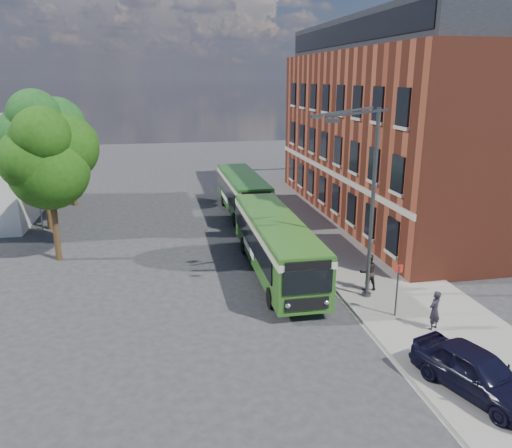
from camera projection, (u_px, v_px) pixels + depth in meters
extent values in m
plane|color=#2B2B2D|center=(253.00, 290.00, 24.94)|extent=(120.00, 120.00, 0.00)
cube|color=gray|center=(332.00, 234.00, 33.73)|extent=(6.00, 48.00, 0.15)
cube|color=beige|center=(289.00, 237.00, 33.19)|extent=(0.12, 48.00, 0.01)
cube|color=maroon|center=(407.00, 136.00, 37.11)|extent=(12.00, 26.00, 12.00)
cube|color=#B9B09D|center=(329.00, 171.00, 36.68)|extent=(0.12, 26.00, 0.35)
cube|color=black|center=(416.00, 35.00, 35.10)|extent=(10.80, 24.80, 2.20)
cube|color=black|center=(343.00, 34.00, 34.11)|extent=(0.08, 24.00, 1.40)
cylinder|color=#393C3E|center=(35.00, 166.00, 33.62)|extent=(0.10, 0.10, 9.00)
cube|color=red|center=(34.00, 103.00, 32.54)|extent=(0.90, 0.02, 0.60)
cylinder|color=#393C3E|center=(366.00, 296.00, 23.97)|extent=(0.44, 0.44, 0.30)
cylinder|color=#393C3E|center=(372.00, 208.00, 22.74)|extent=(0.18, 0.18, 9.00)
cube|color=#393C3E|center=(357.00, 113.00, 20.73)|extent=(2.58, 0.46, 0.37)
cube|color=#393C3E|center=(347.00, 111.00, 21.86)|extent=(2.58, 0.46, 0.37)
cube|color=#393C3E|center=(333.00, 121.00, 20.12)|extent=(0.55, 0.22, 0.16)
cube|color=#393C3E|center=(316.00, 117.00, 22.16)|extent=(0.55, 0.22, 0.16)
cylinder|color=#393C3E|center=(397.00, 292.00, 21.66)|extent=(0.08, 0.08, 2.50)
cube|color=red|center=(399.00, 269.00, 21.35)|extent=(0.35, 0.04, 0.35)
cube|color=#2F631F|center=(275.00, 241.00, 26.77)|extent=(2.56, 12.18, 2.45)
cube|color=#2F631F|center=(275.00, 263.00, 27.13)|extent=(2.60, 12.22, 0.14)
cube|color=black|center=(251.00, 239.00, 26.79)|extent=(0.13, 10.37, 1.10)
cube|color=black|center=(297.00, 236.00, 27.25)|extent=(0.13, 10.37, 1.10)
cube|color=beige|center=(276.00, 226.00, 26.54)|extent=(2.62, 12.24, 0.32)
cube|color=#2F631F|center=(276.00, 220.00, 26.44)|extent=(2.46, 12.08, 0.12)
cube|color=black|center=(308.00, 282.00, 20.96)|extent=(2.15, 0.09, 1.05)
cube|color=black|center=(309.00, 266.00, 20.74)|extent=(2.00, 0.09, 0.38)
cube|color=black|center=(307.00, 304.00, 21.23)|extent=(1.90, 0.09, 0.55)
sphere|color=silver|center=(288.00, 305.00, 21.10)|extent=(0.26, 0.26, 0.26)
sphere|color=silver|center=(326.00, 302.00, 21.40)|extent=(0.26, 0.26, 0.26)
cube|color=black|center=(255.00, 209.00, 32.47)|extent=(2.00, 0.09, 0.90)
cube|color=white|center=(249.00, 248.00, 27.66)|extent=(0.06, 3.20, 0.45)
cylinder|color=black|center=(271.00, 298.00, 22.89)|extent=(0.28, 1.00, 1.00)
cylinder|color=black|center=(320.00, 294.00, 23.30)|extent=(0.28, 1.00, 1.00)
cylinder|color=black|center=(244.00, 245.00, 30.02)|extent=(0.28, 1.00, 1.00)
cylinder|color=black|center=(282.00, 243.00, 30.44)|extent=(0.28, 1.00, 1.00)
cube|color=#1E541B|center=(243.00, 191.00, 38.70)|extent=(2.62, 10.65, 2.45)
cube|color=#1E541B|center=(243.00, 207.00, 39.06)|extent=(2.66, 10.69, 0.14)
cube|color=black|center=(226.00, 189.00, 38.70)|extent=(0.18, 8.82, 1.10)
cube|color=black|center=(258.00, 188.00, 39.20)|extent=(0.18, 8.82, 1.10)
cube|color=beige|center=(243.00, 180.00, 38.47)|extent=(2.68, 10.71, 0.32)
cube|color=#1E541B|center=(242.00, 176.00, 38.37)|extent=(2.52, 10.55, 0.12)
cube|color=black|center=(257.00, 205.00, 33.64)|extent=(2.15, 0.10, 1.05)
cube|color=black|center=(257.00, 194.00, 33.41)|extent=(2.00, 0.10, 0.38)
cube|color=black|center=(257.00, 219.00, 33.91)|extent=(1.90, 0.10, 0.55)
sphere|color=silver|center=(244.00, 220.00, 33.76)|extent=(0.26, 0.26, 0.26)
sphere|color=silver|center=(269.00, 219.00, 34.09)|extent=(0.26, 0.26, 0.26)
cube|color=black|center=(232.00, 175.00, 43.66)|extent=(2.00, 0.10, 0.90)
cube|color=white|center=(224.00, 196.00, 39.57)|extent=(0.08, 3.20, 0.45)
cylinder|color=black|center=(235.00, 219.00, 35.54)|extent=(0.29, 1.00, 1.00)
cylinder|color=black|center=(267.00, 218.00, 35.99)|extent=(0.29, 1.00, 1.00)
cylinder|color=black|center=(223.00, 200.00, 41.20)|extent=(0.29, 1.00, 1.00)
cylinder|color=black|center=(251.00, 199.00, 41.65)|extent=(0.29, 1.00, 1.00)
imported|color=black|center=(476.00, 371.00, 16.42)|extent=(3.20, 4.87, 1.54)
imported|color=black|center=(435.00, 310.00, 20.56)|extent=(0.74, 0.65, 1.70)
imported|color=black|center=(368.00, 272.00, 24.38)|extent=(0.96, 0.78, 1.86)
cylinder|color=#3D2A16|center=(56.00, 229.00, 28.60)|extent=(0.36, 0.36, 3.77)
sphere|color=#1C450E|center=(49.00, 170.00, 27.64)|extent=(4.45, 4.45, 4.45)
sphere|color=#1C450E|center=(65.00, 148.00, 28.12)|extent=(3.77, 3.77, 3.77)
sphere|color=#1C450E|center=(30.00, 159.00, 26.74)|extent=(3.43, 3.43, 3.43)
sphere|color=#1C450E|center=(41.00, 136.00, 26.27)|extent=(3.08, 3.08, 3.08)
cylinder|color=#3D2A16|center=(48.00, 201.00, 34.45)|extent=(0.36, 0.36, 4.09)
sphere|color=#1A4718|center=(41.00, 147.00, 33.40)|extent=(4.83, 4.83, 4.83)
sphere|color=#1A4718|center=(56.00, 127.00, 33.93)|extent=(4.09, 4.09, 4.09)
sphere|color=#1A4718|center=(24.00, 137.00, 32.43)|extent=(3.72, 3.72, 3.72)
sphere|color=#1A4718|center=(34.00, 115.00, 31.93)|extent=(3.35, 3.35, 3.35)
cylinder|color=#3D2A16|center=(74.00, 187.00, 41.13)|extent=(0.36, 0.36, 3.08)
sphere|color=#1A4216|center=(70.00, 153.00, 40.34)|extent=(3.64, 3.64, 3.64)
sphere|color=#1A4216|center=(79.00, 141.00, 40.74)|extent=(3.08, 3.08, 3.08)
sphere|color=#1A4216|center=(60.00, 147.00, 39.61)|extent=(2.80, 2.80, 2.80)
sphere|color=#1A4216|center=(67.00, 134.00, 39.23)|extent=(2.52, 2.52, 2.52)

